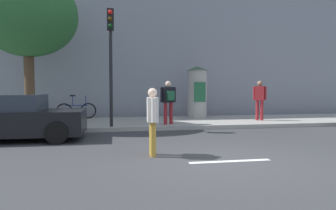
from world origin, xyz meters
TOP-DOWN VIEW (x-y plane):
  - ground_plane at (0.00, 0.00)m, footprint 80.00×80.00m
  - sidewalk_curb at (0.00, 7.00)m, footprint 36.00×4.00m
  - lane_markings at (0.00, 0.00)m, footprint 25.80×0.16m
  - building_backdrop at (0.00, 12.00)m, footprint 36.00×5.00m
  - traffic_light at (-2.48, 5.24)m, footprint 0.24×0.45m
  - poster_column at (1.50, 7.98)m, footprint 0.99×0.99m
  - street_tree at (-5.59, 6.68)m, footprint 3.75×3.75m
  - pedestrian_with_backpack at (-1.55, 0.85)m, footprint 0.27×0.64m
  - pedestrian_in_light_jacket at (3.88, 6.43)m, footprint 0.49×0.41m
  - pedestrian_with_bag at (-0.29, 5.68)m, footprint 0.64×0.48m
  - bicycle_leaning at (-4.03, 8.47)m, footprint 1.76×0.30m
  - parked_car_blue at (-5.59, 3.70)m, footprint 4.49×1.97m

SIDE VIEW (x-z plane):
  - ground_plane at x=0.00m, z-range 0.00..0.00m
  - lane_markings at x=0.00m, z-range 0.00..0.01m
  - sidewalk_curb at x=0.00m, z-range 0.00..0.15m
  - bicycle_leaning at x=-4.03m, z-range -0.01..1.08m
  - parked_car_blue at x=-5.59m, z-range -0.02..1.35m
  - pedestrian_with_backpack at x=-1.55m, z-range 0.13..1.70m
  - pedestrian_in_light_jacket at x=3.88m, z-range 0.29..2.01m
  - pedestrian_with_bag at x=-0.29m, z-range 0.32..2.00m
  - poster_column at x=1.50m, z-range 0.17..2.59m
  - traffic_light at x=-2.48m, z-range 0.88..5.08m
  - street_tree at x=-5.59m, z-range 1.43..7.23m
  - building_backdrop at x=0.00m, z-range 0.00..9.66m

